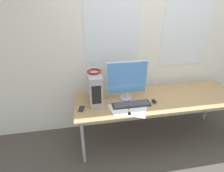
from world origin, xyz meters
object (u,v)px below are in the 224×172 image
object	(u,v)px
headphones	(94,71)
monitor_main	(127,79)
keyboard	(131,104)
mouse	(154,101)
pc_tower	(95,87)
cell_phone	(81,109)

from	to	relation	value
headphones	monitor_main	bearing A→B (deg)	-3.88
headphones	keyboard	world-z (taller)	headphones
mouse	pc_tower	bearing A→B (deg)	165.84
headphones	mouse	size ratio (longest dim) A/B	1.79
pc_tower	headphones	distance (m)	0.22
cell_phone	pc_tower	bearing A→B (deg)	58.04
headphones	cell_phone	world-z (taller)	headphones
headphones	cell_phone	size ratio (longest dim) A/B	1.35
pc_tower	monitor_main	bearing A→B (deg)	-3.77
mouse	cell_phone	distance (m)	0.96
monitor_main	keyboard	xyz separation A→B (m)	(0.02, -0.18, -0.28)
headphones	monitor_main	distance (m)	0.44
cell_phone	keyboard	bearing A→B (deg)	12.46
monitor_main	keyboard	size ratio (longest dim) A/B	1.08
mouse	headphones	bearing A→B (deg)	165.78
mouse	cell_phone	xyz separation A→B (m)	(-0.96, 0.01, -0.01)
mouse	cell_phone	bearing A→B (deg)	179.62
pc_tower	keyboard	size ratio (longest dim) A/B	0.89
pc_tower	monitor_main	world-z (taller)	monitor_main
monitor_main	mouse	bearing A→B (deg)	-25.80
pc_tower	cell_phone	size ratio (longest dim) A/B	3.35
pc_tower	mouse	distance (m)	0.81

